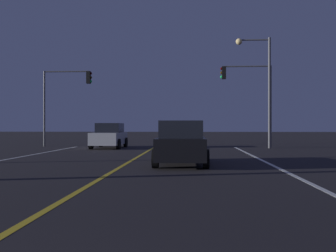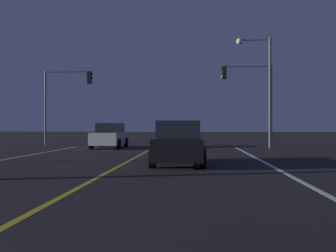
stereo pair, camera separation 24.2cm
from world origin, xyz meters
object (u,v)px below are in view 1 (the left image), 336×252
car_lead_same_lane (181,144)px  street_lamp_right_far (261,77)px  car_oncoming (109,136)px  traffic_light_near_left (67,90)px  traffic_light_near_right (247,86)px

car_lead_same_lane → street_lamp_right_far: street_lamp_right_far is taller
car_oncoming → traffic_light_near_left: 5.28m
car_oncoming → traffic_light_near_left: traffic_light_near_left is taller
car_oncoming → street_lamp_right_far: size_ratio=0.57×
traffic_light_near_right → traffic_light_near_left: traffic_light_near_right is taller
traffic_light_near_right → street_lamp_right_far: size_ratio=0.78×
traffic_light_near_left → traffic_light_near_right: bearing=0.0°
car_oncoming → car_lead_same_lane: bearing=25.1°
car_lead_same_lane → traffic_light_near_left: (-8.78, 13.08, 3.35)m
street_lamp_right_far → car_lead_same_lane: bearing=66.1°
car_lead_same_lane → traffic_light_near_right: traffic_light_near_right is taller
street_lamp_right_far → traffic_light_near_right: bearing=-64.7°
car_lead_same_lane → traffic_light_near_right: size_ratio=0.74×
traffic_light_near_right → car_lead_same_lane: bearing=71.4°
car_oncoming → traffic_light_near_right: bearing=101.6°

